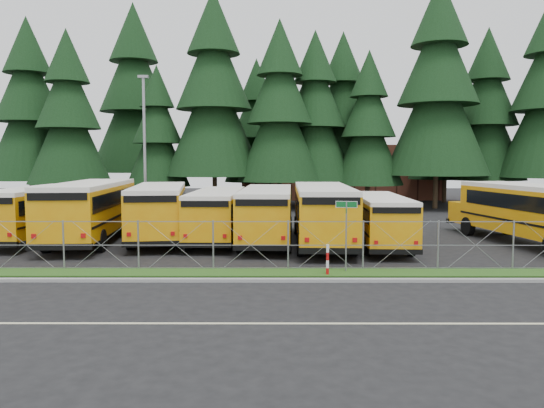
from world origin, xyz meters
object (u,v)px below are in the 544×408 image
at_px(bus_1, 92,212).
at_px(striped_bollard, 328,260).
at_px(bus_4, 267,215).
at_px(bus_east, 530,215).
at_px(light_standard, 145,144).
at_px(bus_0, 41,213).
at_px(bus_6, 379,221).
at_px(bus_2, 159,212).
at_px(bus_5, 322,215).
at_px(bus_3, 218,215).
at_px(street_sign, 346,221).

distance_m(bus_1, striped_bollard, 14.66).
distance_m(bus_4, bus_east, 13.55).
xyz_separation_m(bus_4, light_standard, (-8.55, 8.59, 4.05)).
xyz_separation_m(bus_east, striped_bollard, (-11.12, -7.16, -0.97)).
height_order(bus_0, bus_east, bus_east).
xyz_separation_m(bus_6, striped_bollard, (-3.34, -7.02, -0.69)).
distance_m(bus_2, bus_6, 11.94).
xyz_separation_m(striped_bollard, light_standard, (-10.94, 16.79, 4.90)).
distance_m(bus_2, bus_east, 19.61).
distance_m(bus_4, light_standard, 12.78).
height_order(bus_2, striped_bollard, bus_2).
distance_m(bus_1, bus_6, 15.27).
distance_m(bus_1, bus_5, 12.38).
bearing_deg(bus_2, bus_3, -15.31).
relative_size(bus_4, bus_east, 0.93).
bearing_deg(bus_4, bus_5, -11.10).
height_order(bus_3, bus_4, bus_4).
bearing_deg(bus_1, bus_6, -10.19).
bearing_deg(light_standard, striped_bollard, -56.91).
bearing_deg(bus_6, bus_3, 169.89).
bearing_deg(bus_0, street_sign, -27.15).
distance_m(bus_0, street_sign, 17.88).
bearing_deg(bus_3, striped_bollard, -59.06).
distance_m(bus_1, light_standard, 9.14).
xyz_separation_m(bus_2, bus_6, (11.72, -2.26, -0.21)).
bearing_deg(bus_0, bus_east, -2.98).
xyz_separation_m(bus_4, bus_6, (5.74, -1.18, -0.16)).
bearing_deg(light_standard, bus_4, -45.13).
bearing_deg(bus_1, bus_3, -1.99).
distance_m(bus_east, striped_bollard, 13.26).
relative_size(bus_3, street_sign, 3.73).
distance_m(bus_2, striped_bollard, 12.54).
bearing_deg(bus_6, striped_bollard, -113.30).
bearing_deg(bus_5, bus_2, 170.19).
bearing_deg(bus_1, light_standard, 79.34).
bearing_deg(striped_bollard, bus_east, 32.76).
relative_size(bus_0, street_sign, 3.94).
bearing_deg(bus_5, light_standard, 142.36).
xyz_separation_m(bus_6, bus_east, (7.78, 0.13, 0.27)).
bearing_deg(bus_6, bus_2, 171.22).
relative_size(bus_east, striped_bollard, 9.97).
relative_size(bus_east, street_sign, 4.26).
bearing_deg(street_sign, bus_5, 92.47).
xyz_separation_m(bus_2, striped_bollard, (8.38, -9.28, -0.90)).
bearing_deg(bus_3, bus_4, -12.52).
distance_m(bus_0, bus_5, 15.49).
distance_m(bus_east, street_sign, 12.25).
bearing_deg(bus_6, street_sign, -109.61).
bearing_deg(bus_4, bus_0, 177.76).
bearing_deg(bus_east, bus_2, 164.76).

